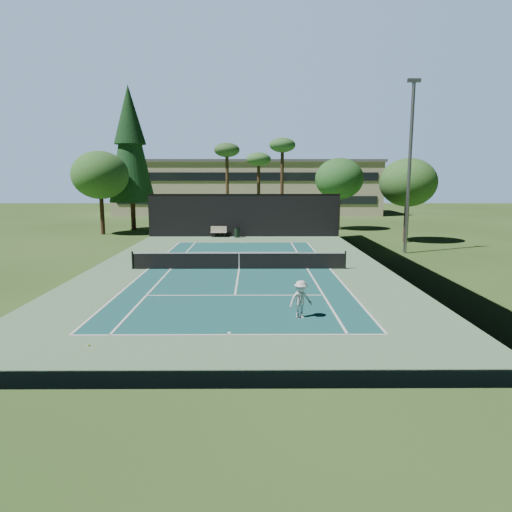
{
  "coord_description": "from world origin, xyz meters",
  "views": [
    {
      "loc": [
        0.84,
        -26.98,
        5.3
      ],
      "look_at": [
        1.0,
        -3.0,
        1.3
      ],
      "focal_mm": 32.0,
      "sensor_mm": 36.0,
      "label": 1
    }
  ],
  "objects_px": {
    "player": "(301,300)",
    "tennis_ball_d": "(155,256)",
    "park_bench": "(219,231)",
    "tennis_ball_c": "(254,262)",
    "tennis_ball_b": "(245,265)",
    "tennis_net": "(239,260)",
    "trash_bin": "(237,232)",
    "tennis_ball_a": "(89,345)"
  },
  "relations": [
    {
      "from": "player",
      "to": "tennis_ball_d",
      "type": "bearing_deg",
      "value": 98.2
    },
    {
      "from": "park_bench",
      "to": "tennis_ball_c",
      "type": "bearing_deg",
      "value": -76.19
    },
    {
      "from": "player",
      "to": "tennis_ball_b",
      "type": "relative_size",
      "value": 23.9
    },
    {
      "from": "tennis_net",
      "to": "tennis_ball_b",
      "type": "xyz_separation_m",
      "value": [
        0.36,
        1.01,
        -0.53
      ]
    },
    {
      "from": "player",
      "to": "tennis_ball_d",
      "type": "xyz_separation_m",
      "value": [
        -8.75,
        14.6,
        -0.71
      ]
    },
    {
      "from": "trash_bin",
      "to": "tennis_ball_b",
      "type": "bearing_deg",
      "value": -85.91
    },
    {
      "from": "tennis_net",
      "to": "tennis_ball_a",
      "type": "relative_size",
      "value": 166.1
    },
    {
      "from": "tennis_ball_a",
      "to": "park_bench",
      "type": "bearing_deg",
      "value": 85.84
    },
    {
      "from": "tennis_ball_d",
      "to": "tennis_net",
      "type": "bearing_deg",
      "value": -37.6
    },
    {
      "from": "tennis_ball_a",
      "to": "tennis_ball_c",
      "type": "distance_m",
      "value": 16.07
    },
    {
      "from": "tennis_net",
      "to": "player",
      "type": "bearing_deg",
      "value": -74.89
    },
    {
      "from": "tennis_ball_c",
      "to": "tennis_ball_a",
      "type": "bearing_deg",
      "value": -109.63
    },
    {
      "from": "player",
      "to": "tennis_ball_a",
      "type": "xyz_separation_m",
      "value": [
        -7.15,
        -2.99,
        -0.71
      ]
    },
    {
      "from": "tennis_ball_b",
      "to": "tennis_ball_c",
      "type": "relative_size",
      "value": 0.95
    },
    {
      "from": "tennis_net",
      "to": "tennis_ball_a",
      "type": "bearing_deg",
      "value": -109.09
    },
    {
      "from": "player",
      "to": "tennis_ball_c",
      "type": "bearing_deg",
      "value": 75.5
    },
    {
      "from": "player",
      "to": "tennis_ball_b",
      "type": "distance_m",
      "value": 11.2
    },
    {
      "from": "tennis_ball_b",
      "to": "tennis_ball_d",
      "type": "height_order",
      "value": "tennis_ball_d"
    },
    {
      "from": "tennis_ball_a",
      "to": "tennis_ball_c",
      "type": "relative_size",
      "value": 1.18
    },
    {
      "from": "tennis_net",
      "to": "tennis_ball_d",
      "type": "bearing_deg",
      "value": 142.4
    },
    {
      "from": "tennis_net",
      "to": "tennis_ball_b",
      "type": "distance_m",
      "value": 1.19
    },
    {
      "from": "tennis_ball_c",
      "to": "trash_bin",
      "type": "xyz_separation_m",
      "value": [
        -1.59,
        13.16,
        0.45
      ]
    },
    {
      "from": "tennis_ball_a",
      "to": "trash_bin",
      "type": "relative_size",
      "value": 0.08
    },
    {
      "from": "tennis_ball_a",
      "to": "trash_bin",
      "type": "xyz_separation_m",
      "value": [
        3.81,
        28.29,
        0.44
      ]
    },
    {
      "from": "tennis_ball_b",
      "to": "tennis_ball_d",
      "type": "relative_size",
      "value": 0.86
    },
    {
      "from": "tennis_net",
      "to": "park_bench",
      "type": "relative_size",
      "value": 8.6
    },
    {
      "from": "tennis_ball_b",
      "to": "tennis_ball_c",
      "type": "height_order",
      "value": "tennis_ball_c"
    },
    {
      "from": "tennis_ball_c",
      "to": "player",
      "type": "bearing_deg",
      "value": -81.77
    },
    {
      "from": "player",
      "to": "trash_bin",
      "type": "relative_size",
      "value": 1.59
    },
    {
      "from": "tennis_net",
      "to": "tennis_ball_a",
      "type": "distance_m",
      "value": 13.68
    },
    {
      "from": "tennis_ball_c",
      "to": "tennis_ball_d",
      "type": "distance_m",
      "value": 7.42
    },
    {
      "from": "tennis_ball_a",
      "to": "tennis_net",
      "type": "bearing_deg",
      "value": 70.91
    },
    {
      "from": "trash_bin",
      "to": "tennis_ball_c",
      "type": "bearing_deg",
      "value": -83.12
    },
    {
      "from": "tennis_net",
      "to": "tennis_ball_d",
      "type": "xyz_separation_m",
      "value": [
        -6.07,
        4.67,
        -0.52
      ]
    },
    {
      "from": "tennis_ball_a",
      "to": "tennis_ball_d",
      "type": "bearing_deg",
      "value": 95.19
    },
    {
      "from": "tennis_ball_d",
      "to": "player",
      "type": "bearing_deg",
      "value": -59.07
    },
    {
      "from": "tennis_ball_b",
      "to": "tennis_ball_d",
      "type": "bearing_deg",
      "value": 150.33
    },
    {
      "from": "tennis_net",
      "to": "player",
      "type": "height_order",
      "value": "player"
    },
    {
      "from": "player",
      "to": "tennis_ball_d",
      "type": "relative_size",
      "value": 20.47
    },
    {
      "from": "tennis_ball_b",
      "to": "trash_bin",
      "type": "height_order",
      "value": "trash_bin"
    },
    {
      "from": "tennis_ball_b",
      "to": "tennis_ball_d",
      "type": "xyz_separation_m",
      "value": [
        -6.43,
        3.67,
        0.01
      ]
    },
    {
      "from": "tennis_ball_d",
      "to": "trash_bin",
      "type": "bearing_deg",
      "value": 63.17
    }
  ]
}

